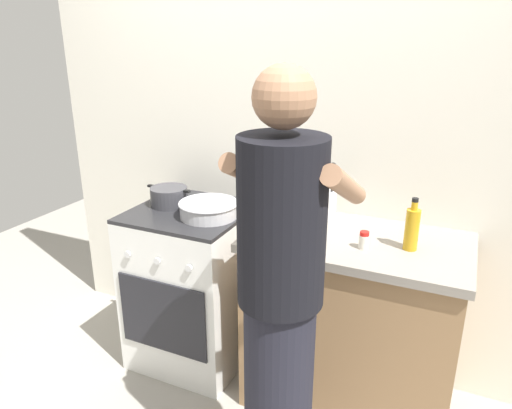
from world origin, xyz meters
TOP-DOWN VIEW (x-y plane):
  - ground at (0.00, 0.00)m, footprint 6.00×6.00m
  - back_wall at (0.20, 0.50)m, footprint 3.20×0.10m
  - countertop at (0.55, 0.15)m, footprint 1.00×0.60m
  - stove_range at (-0.35, 0.15)m, footprint 0.60×0.62m
  - pot at (-0.49, 0.17)m, footprint 0.27×0.20m
  - mixing_bowl at (-0.21, 0.11)m, footprint 0.31×0.31m
  - utensil_crock at (0.34, 0.35)m, footprint 0.10×0.10m
  - spice_bottle at (0.60, 0.05)m, footprint 0.04×0.04m
  - oil_bottle at (0.78, 0.13)m, footprint 0.06×0.06m
  - person at (0.42, -0.49)m, footprint 0.41×0.50m

SIDE VIEW (x-z plane):
  - ground at x=0.00m, z-range 0.00..0.00m
  - stove_range at x=-0.35m, z-range 0.00..0.90m
  - countertop at x=0.55m, z-range 0.00..0.90m
  - person at x=0.42m, z-range 0.01..1.71m
  - spice_bottle at x=0.60m, z-range 0.90..0.98m
  - mixing_bowl at x=-0.21m, z-range 0.90..0.98m
  - pot at x=-0.49m, z-range 0.90..1.00m
  - utensil_crock at x=0.34m, z-range 0.85..1.14m
  - oil_bottle at x=0.78m, z-range 0.88..1.11m
  - back_wall at x=0.20m, z-range 0.00..2.50m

